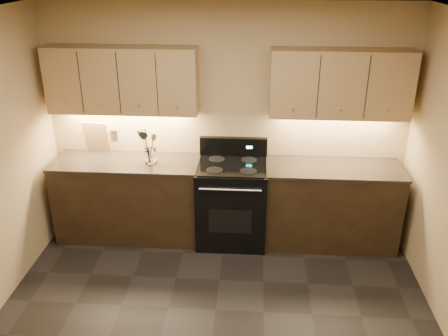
# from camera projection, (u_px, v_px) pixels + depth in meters

# --- Properties ---
(ceiling) EXTENTS (4.00, 4.00, 0.00)m
(ceiling) POSITION_uv_depth(u_px,v_px,m) (206.00, 27.00, 2.92)
(ceiling) COLOR silver
(ceiling) RESTS_ON wall_back
(wall_back) EXTENTS (4.00, 0.04, 2.60)m
(wall_back) POSITION_uv_depth(u_px,v_px,m) (227.00, 123.00, 5.28)
(wall_back) COLOR tan
(wall_back) RESTS_ON ground
(counter_left) EXTENTS (1.62, 0.62, 0.93)m
(counter_left) POSITION_uv_depth(u_px,v_px,m) (129.00, 198.00, 5.42)
(counter_left) COLOR black
(counter_left) RESTS_ON ground
(counter_right) EXTENTS (1.46, 0.62, 0.93)m
(counter_right) POSITION_uv_depth(u_px,v_px,m) (330.00, 205.00, 5.27)
(counter_right) COLOR black
(counter_right) RESTS_ON ground
(stove) EXTENTS (0.76, 0.68, 1.14)m
(stove) POSITION_uv_depth(u_px,v_px,m) (232.00, 201.00, 5.32)
(stove) COLOR black
(stove) RESTS_ON ground
(upper_cab_left) EXTENTS (1.60, 0.30, 0.70)m
(upper_cab_left) POSITION_uv_depth(u_px,v_px,m) (122.00, 80.00, 5.00)
(upper_cab_left) COLOR tan
(upper_cab_left) RESTS_ON wall_back
(upper_cab_right) EXTENTS (1.44, 0.30, 0.70)m
(upper_cab_right) POSITION_uv_depth(u_px,v_px,m) (340.00, 84.00, 4.86)
(upper_cab_right) COLOR tan
(upper_cab_right) RESTS_ON wall_back
(outlet_plate) EXTENTS (0.08, 0.01, 0.12)m
(outlet_plate) POSITION_uv_depth(u_px,v_px,m) (114.00, 135.00, 5.43)
(outlet_plate) COLOR #B2B5BA
(outlet_plate) RESTS_ON wall_back
(utensil_crock) EXTENTS (0.14, 0.14, 0.16)m
(utensil_crock) POSITION_uv_depth(u_px,v_px,m) (151.00, 156.00, 5.16)
(utensil_crock) COLOR white
(utensil_crock) RESTS_ON counter_left
(cutting_board) EXTENTS (0.30, 0.13, 0.37)m
(cutting_board) POSITION_uv_depth(u_px,v_px,m) (97.00, 137.00, 5.41)
(cutting_board) COLOR tan
(cutting_board) RESTS_ON counter_left
(wooden_spoon) EXTENTS (0.14, 0.07, 0.33)m
(wooden_spoon) POSITION_uv_depth(u_px,v_px,m) (148.00, 148.00, 5.10)
(wooden_spoon) COLOR tan
(wooden_spoon) RESTS_ON utensil_crock
(black_turner) EXTENTS (0.16, 0.13, 0.39)m
(black_turner) POSITION_uv_depth(u_px,v_px,m) (150.00, 146.00, 5.09)
(black_turner) COLOR black
(black_turner) RESTS_ON utensil_crock
(steel_spatula) EXTENTS (0.24, 0.11, 0.39)m
(steel_spatula) POSITION_uv_depth(u_px,v_px,m) (152.00, 145.00, 5.11)
(steel_spatula) COLOR silver
(steel_spatula) RESTS_ON utensil_crock
(steel_skimmer) EXTENTS (0.18, 0.11, 0.35)m
(steel_skimmer) POSITION_uv_depth(u_px,v_px,m) (152.00, 147.00, 5.11)
(steel_skimmer) COLOR silver
(steel_skimmer) RESTS_ON utensil_crock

